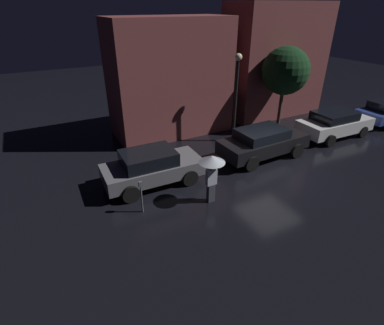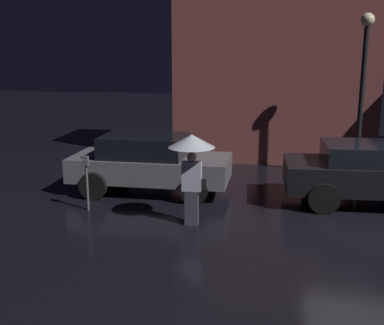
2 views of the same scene
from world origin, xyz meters
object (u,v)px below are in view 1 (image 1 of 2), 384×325
at_px(parked_car_black, 263,142).
at_px(street_lamp_near, 236,87).
at_px(parked_car_grey, 152,167).
at_px(parking_meter, 141,194).
at_px(pedestrian_with_umbrella, 212,166).
at_px(parked_car_white, 334,123).

height_order(parked_car_black, street_lamp_near, street_lamp_near).
xyz_separation_m(parked_car_black, street_lamp_near, (-0.09, 2.29, 2.16)).
xyz_separation_m(parked_car_grey, parking_meter, (-1.06, -1.67, 0.01)).
bearing_deg(pedestrian_with_umbrella, parked_car_grey, 123.07).
relative_size(parked_car_grey, street_lamp_near, 0.90).
distance_m(parked_car_grey, parked_car_black, 5.64).
relative_size(parked_car_grey, pedestrian_with_umbrella, 2.12).
bearing_deg(pedestrian_with_umbrella, parked_car_white, 13.14).
bearing_deg(parking_meter, pedestrian_with_umbrella, -13.11).
bearing_deg(parked_car_grey, street_lamp_near, 22.15).
relative_size(parked_car_black, pedestrian_with_umbrella, 2.32).
bearing_deg(street_lamp_near, parked_car_grey, -159.49).
bearing_deg(street_lamp_near, parked_car_black, -87.63).
distance_m(parked_car_black, parking_meter, 6.84).
distance_m(parked_car_grey, pedestrian_with_umbrella, 2.78).
bearing_deg(parked_car_white, parked_car_grey, -178.21).
relative_size(parked_car_grey, parked_car_black, 0.91).
bearing_deg(parked_car_black, street_lamp_near, 90.97).
relative_size(parked_car_black, parked_car_white, 1.04).
distance_m(pedestrian_with_umbrella, street_lamp_near, 6.11).
xyz_separation_m(parked_car_grey, pedestrian_with_umbrella, (1.46, -2.25, 0.74)).
bearing_deg(pedestrian_with_umbrella, street_lamp_near, 46.82).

